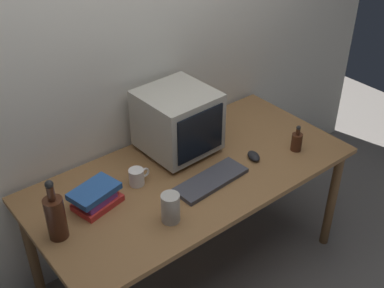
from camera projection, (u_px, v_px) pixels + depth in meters
The scene contains 11 objects.
ground_plane at pixel (192, 268), 3.08m from camera, with size 6.00×6.00×0.00m, color slate.
back_wall at pixel (136, 58), 2.70m from camera, with size 4.00×0.08×2.50m, color silver.
desk at pixel (192, 183), 2.70m from camera, with size 1.77×0.86×0.75m.
crt_monitor at pixel (178, 121), 2.72m from camera, with size 0.39×0.40×0.37m.
keyboard at pixel (211, 180), 2.58m from camera, with size 0.42×0.15×0.02m, color #3F3F47.
computer_mouse at pixel (254, 156), 2.75m from camera, with size 0.06×0.10×0.04m, color black.
bottle_tall at pixel (55, 216), 2.19m from camera, with size 0.09×0.09×0.32m.
bottle_short at pixel (297, 141), 2.80m from camera, with size 0.06×0.06×0.16m.
book_stack at pixel (96, 197), 2.40m from camera, with size 0.26×0.20×0.11m.
mug at pixel (137, 177), 2.55m from camera, with size 0.12×0.08×0.09m.
metal_canister at pixel (171, 208), 2.30m from camera, with size 0.09×0.09×0.15m, color #B7B2A8.
Camera 1 is at (-1.33, -1.66, 2.36)m, focal length 45.99 mm.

